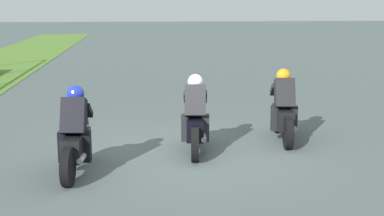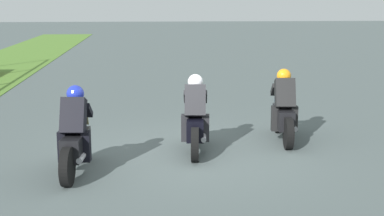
{
  "view_description": "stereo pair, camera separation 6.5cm",
  "coord_description": "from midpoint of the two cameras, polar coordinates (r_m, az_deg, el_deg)",
  "views": [
    {
      "loc": [
        -10.38,
        0.87,
        2.97
      ],
      "look_at": [
        -0.0,
        -0.01,
        0.9
      ],
      "focal_mm": 52.16,
      "sensor_mm": 36.0,
      "label": 1
    },
    {
      "loc": [
        -10.39,
        0.81,
        2.97
      ],
      "look_at": [
        -0.0,
        -0.01,
        0.9
      ],
      "focal_mm": 52.16,
      "sensor_mm": 36.0,
      "label": 2
    }
  ],
  "objects": [
    {
      "name": "rider_lane_b",
      "position": [
        10.84,
        0.17,
        -1.26
      ],
      "size": [
        2.04,
        0.56,
        1.51
      ],
      "rotation": [
        0.0,
        0.0,
        -0.09
      ],
      "color": "black",
      "rests_on": "ground_plane"
    },
    {
      "name": "rider_lane_a",
      "position": [
        11.84,
        9.17,
        -0.34
      ],
      "size": [
        2.04,
        0.56,
        1.51
      ],
      "rotation": [
        0.0,
        0.0,
        -0.09
      ],
      "color": "black",
      "rests_on": "ground_plane"
    },
    {
      "name": "rider_lane_c",
      "position": [
        9.71,
        -11.97,
        -3.0
      ],
      "size": [
        2.04,
        0.55,
        1.51
      ],
      "rotation": [
        0.0,
        0.0,
        -0.08
      ],
      "color": "black",
      "rests_on": "ground_plane"
    },
    {
      "name": "ground_plane",
      "position": [
        10.83,
        -0.22,
        -4.67
      ],
      "size": [
        120.0,
        120.0,
        0.0
      ],
      "primitive_type": "plane",
      "color": "#4B5656"
    }
  ]
}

